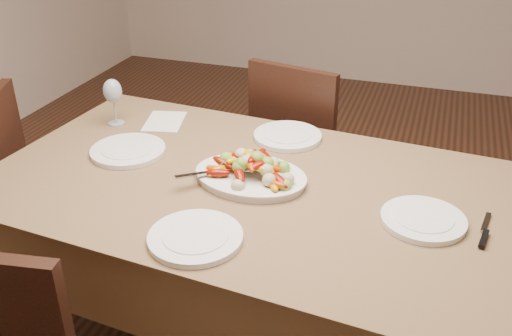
{
  "coord_description": "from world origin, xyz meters",
  "views": [
    {
      "loc": [
        0.43,
        -1.86,
        1.72
      ],
      "look_at": [
        -0.1,
        -0.28,
        0.82
      ],
      "focal_mm": 40.0,
      "sensor_mm": 36.0,
      "label": 1
    }
  ],
  "objects_px": {
    "chair_far": "(308,150)",
    "plate_near": "(195,238)",
    "plate_right": "(423,220)",
    "plate_far": "(288,136)",
    "dining_table": "(256,273)",
    "serving_platter": "(251,178)",
    "wine_glass": "(114,101)",
    "plate_left": "(128,151)"
  },
  "relations": [
    {
      "from": "plate_far",
      "to": "plate_near",
      "type": "height_order",
      "value": "same"
    },
    {
      "from": "chair_far",
      "to": "dining_table",
      "type": "bearing_deg",
      "value": 104.0
    },
    {
      "from": "plate_far",
      "to": "serving_platter",
      "type": "bearing_deg",
      "value": -94.27
    },
    {
      "from": "serving_platter",
      "to": "plate_near",
      "type": "relative_size",
      "value": 1.37
    },
    {
      "from": "serving_platter",
      "to": "dining_table",
      "type": "bearing_deg",
      "value": -29.48
    },
    {
      "from": "plate_near",
      "to": "serving_platter",
      "type": "bearing_deg",
      "value": 84.08
    },
    {
      "from": "plate_near",
      "to": "dining_table",
      "type": "bearing_deg",
      "value": 80.12
    },
    {
      "from": "serving_platter",
      "to": "plate_right",
      "type": "height_order",
      "value": "serving_platter"
    },
    {
      "from": "serving_platter",
      "to": "wine_glass",
      "type": "bearing_deg",
      "value": 157.93
    },
    {
      "from": "plate_left",
      "to": "plate_far",
      "type": "relative_size",
      "value": 1.04
    },
    {
      "from": "dining_table",
      "to": "plate_right",
      "type": "distance_m",
      "value": 0.68
    },
    {
      "from": "serving_platter",
      "to": "plate_far",
      "type": "relative_size",
      "value": 1.42
    },
    {
      "from": "plate_right",
      "to": "plate_left",
      "type": "bearing_deg",
      "value": 173.21
    },
    {
      "from": "serving_platter",
      "to": "plate_near",
      "type": "bearing_deg",
      "value": -95.92
    },
    {
      "from": "plate_right",
      "to": "dining_table",
      "type": "bearing_deg",
      "value": 173.93
    },
    {
      "from": "chair_far",
      "to": "serving_platter",
      "type": "bearing_deg",
      "value": 102.4
    },
    {
      "from": "plate_left",
      "to": "plate_near",
      "type": "xyz_separation_m",
      "value": [
        0.46,
        -0.43,
        0.0
      ]
    },
    {
      "from": "dining_table",
      "to": "plate_far",
      "type": "relative_size",
      "value": 6.92
    },
    {
      "from": "dining_table",
      "to": "plate_right",
      "type": "height_order",
      "value": "plate_right"
    },
    {
      "from": "plate_left",
      "to": "plate_right",
      "type": "bearing_deg",
      "value": -6.79
    },
    {
      "from": "chair_far",
      "to": "plate_right",
      "type": "relative_size",
      "value": 3.73
    },
    {
      "from": "plate_right",
      "to": "plate_far",
      "type": "distance_m",
      "value": 0.7
    },
    {
      "from": "chair_far",
      "to": "wine_glass",
      "type": "distance_m",
      "value": 0.97
    },
    {
      "from": "chair_far",
      "to": "serving_platter",
      "type": "height_order",
      "value": "chair_far"
    },
    {
      "from": "chair_far",
      "to": "wine_glass",
      "type": "xyz_separation_m",
      "value": [
        -0.69,
        -0.57,
        0.39
      ]
    },
    {
      "from": "dining_table",
      "to": "plate_left",
      "type": "bearing_deg",
      "value": 172.45
    },
    {
      "from": "plate_far",
      "to": "plate_left",
      "type": "bearing_deg",
      "value": -149.67
    },
    {
      "from": "plate_right",
      "to": "plate_far",
      "type": "xyz_separation_m",
      "value": [
        -0.55,
        0.44,
        0.0
      ]
    },
    {
      "from": "dining_table",
      "to": "chair_far",
      "type": "relative_size",
      "value": 1.94
    },
    {
      "from": "serving_platter",
      "to": "plate_left",
      "type": "height_order",
      "value": "serving_platter"
    },
    {
      "from": "plate_left",
      "to": "chair_far",
      "type": "bearing_deg",
      "value": 57.39
    },
    {
      "from": "plate_left",
      "to": "plate_far",
      "type": "xyz_separation_m",
      "value": [
        0.53,
        0.31,
        0.0
      ]
    },
    {
      "from": "plate_far",
      "to": "plate_near",
      "type": "distance_m",
      "value": 0.74
    },
    {
      "from": "wine_glass",
      "to": "serving_platter",
      "type": "bearing_deg",
      "value": -22.07
    },
    {
      "from": "serving_platter",
      "to": "plate_left",
      "type": "distance_m",
      "value": 0.51
    },
    {
      "from": "chair_far",
      "to": "plate_left",
      "type": "xyz_separation_m",
      "value": [
        -0.51,
        -0.79,
        0.29
      ]
    },
    {
      "from": "dining_table",
      "to": "wine_glass",
      "type": "distance_m",
      "value": 0.9
    },
    {
      "from": "serving_platter",
      "to": "plate_far",
      "type": "xyz_separation_m",
      "value": [
        0.03,
        0.37,
        -0.0
      ]
    },
    {
      "from": "dining_table",
      "to": "plate_far",
      "type": "bearing_deg",
      "value": 89.49
    },
    {
      "from": "chair_far",
      "to": "plate_near",
      "type": "relative_size",
      "value": 3.45
    },
    {
      "from": "dining_table",
      "to": "plate_left",
      "type": "distance_m",
      "value": 0.66
    },
    {
      "from": "plate_right",
      "to": "chair_far",
      "type": "bearing_deg",
      "value": 121.86
    }
  ]
}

